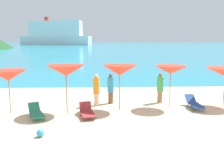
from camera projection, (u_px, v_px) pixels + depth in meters
The scene contains 14 objects.
ground_plane at pixel (152, 90), 19.30m from camera, with size 50.00×100.00×0.30m, color beige.
ocean_water at pixel (106, 44), 236.16m from camera, with size 650.00×440.00×0.02m, color teal.
umbrella_1 at pixel (8, 76), 12.27m from camera, with size 1.79×1.79×2.15m.
umbrella_2 at pixel (66, 71), 12.22m from camera, with size 1.87×1.87×2.41m.
umbrella_3 at pixel (120, 70), 12.86m from camera, with size 1.93×1.93×2.35m.
umbrella_4 at pixel (171, 70), 13.26m from camera, with size 1.78×1.78×2.27m.
lounge_chair_1 at pixel (87, 112), 11.94m from camera, with size 0.90×1.51×0.60m.
lounge_chair_3 at pixel (194, 103), 13.43m from camera, with size 0.55×1.77×0.60m.
lounge_chair_7 at pixel (36, 112), 11.83m from camera, with size 1.15×1.67×0.58m.
beachgoer_0 at pixel (96, 89), 13.87m from camera, with size 0.38×0.38×1.77m.
beachgoer_2 at pixel (160, 87), 14.51m from camera, with size 0.38×0.38×1.75m.
beachgoer_3 at pixel (111, 88), 14.37m from camera, with size 0.38×0.38×1.73m.
beach_ball at pixel (40, 133), 9.45m from camera, with size 0.29×0.29×0.29m, color #3399D8.
cruise_ship at pixel (55, 34), 188.49m from camera, with size 54.01×21.03×20.60m.
Camera 1 is at (-3.78, -8.81, 3.60)m, focal length 40.36 mm.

